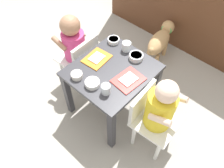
% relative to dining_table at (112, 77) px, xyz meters
% --- Properties ---
extents(ground_plane, '(7.00, 7.00, 0.00)m').
position_rel_dining_table_xyz_m(ground_plane, '(0.00, 0.00, -0.38)').
color(ground_plane, '#9E998E').
extents(dining_table, '(0.52, 0.57, 0.47)m').
position_rel_dining_table_xyz_m(dining_table, '(0.00, 0.00, 0.00)').
color(dining_table, '#333338').
rests_on(dining_table, ground).
extents(seated_child_left, '(0.29, 0.29, 0.68)m').
position_rel_dining_table_xyz_m(seated_child_left, '(-0.42, 0.02, 0.05)').
color(seated_child_left, white).
rests_on(seated_child_left, ground).
extents(seated_child_right, '(0.30, 0.30, 0.70)m').
position_rel_dining_table_xyz_m(seated_child_right, '(0.42, -0.03, 0.05)').
color(seated_child_right, white).
rests_on(seated_child_right, ground).
extents(dog, '(0.22, 0.46, 0.32)m').
position_rel_dining_table_xyz_m(dog, '(-0.07, 0.76, -0.17)').
color(dog, tan).
rests_on(dog, ground).
extents(food_tray_left, '(0.17, 0.20, 0.02)m').
position_rel_dining_table_xyz_m(food_tray_left, '(-0.15, 0.00, 0.09)').
color(food_tray_left, orange).
rests_on(food_tray_left, dining_table).
extents(food_tray_right, '(0.17, 0.21, 0.02)m').
position_rel_dining_table_xyz_m(food_tray_right, '(0.15, 0.00, 0.09)').
color(food_tray_right, red).
rests_on(food_tray_right, dining_table).
extents(water_cup_left, '(0.06, 0.06, 0.07)m').
position_rel_dining_table_xyz_m(water_cup_left, '(0.11, -0.17, 0.12)').
color(water_cup_left, white).
rests_on(water_cup_left, dining_table).
extents(water_cup_right, '(0.07, 0.07, 0.07)m').
position_rel_dining_table_xyz_m(water_cup_right, '(-0.05, 0.22, 0.12)').
color(water_cup_right, white).
rests_on(water_cup_right, dining_table).
extents(veggie_bowl_near, '(0.10, 0.10, 0.03)m').
position_rel_dining_table_xyz_m(veggie_bowl_near, '(0.00, -0.19, 0.11)').
color(veggie_bowl_near, white).
rests_on(veggie_bowl_near, dining_table).
extents(cereal_bowl_right_side, '(0.10, 0.10, 0.04)m').
position_rel_dining_table_xyz_m(cereal_bowl_right_side, '(0.06, 0.20, 0.11)').
color(cereal_bowl_right_side, white).
rests_on(cereal_bowl_right_side, dining_table).
extents(veggie_bowl_far, '(0.09, 0.09, 0.03)m').
position_rel_dining_table_xyz_m(veggie_bowl_far, '(-0.18, 0.22, 0.10)').
color(veggie_bowl_far, white).
rests_on(veggie_bowl_far, dining_table).
extents(cereal_bowl_left_side, '(0.08, 0.08, 0.04)m').
position_rel_dining_table_xyz_m(cereal_bowl_left_side, '(-0.12, -0.21, 0.11)').
color(cereal_bowl_left_side, silver).
rests_on(cereal_bowl_left_side, dining_table).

